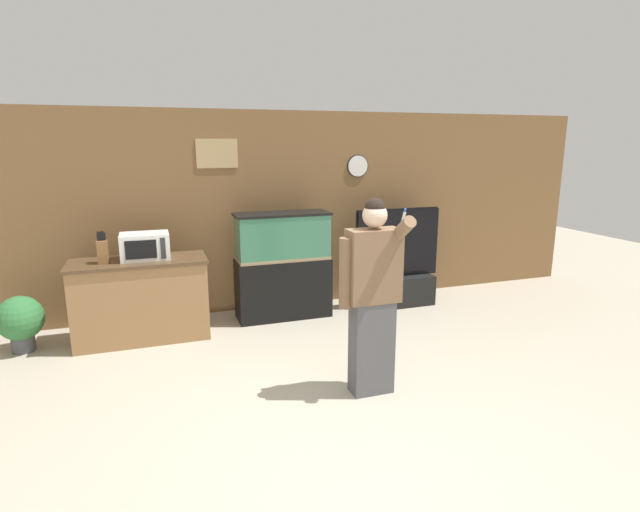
# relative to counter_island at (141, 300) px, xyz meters

# --- Properties ---
(ground_plane) EXTENTS (18.00, 18.00, 0.00)m
(ground_plane) POSITION_rel_counter_island_xyz_m (1.47, -2.47, -0.46)
(ground_plane) COLOR #B2A893
(wall_back_paneled) EXTENTS (10.00, 0.08, 2.60)m
(wall_back_paneled) POSITION_rel_counter_island_xyz_m (1.47, 0.68, 0.84)
(wall_back_paneled) COLOR brown
(wall_back_paneled) RESTS_ON ground_plane
(counter_island) EXTENTS (1.47, 0.63, 0.93)m
(counter_island) POSITION_rel_counter_island_xyz_m (0.00, 0.00, 0.00)
(counter_island) COLOR olive
(counter_island) RESTS_ON ground_plane
(microwave) EXTENTS (0.52, 0.38, 0.29)m
(microwave) POSITION_rel_counter_island_xyz_m (0.08, 0.04, 0.61)
(microwave) COLOR white
(microwave) RESTS_ON counter_island
(knife_block) EXTENTS (0.11, 0.11, 0.35)m
(knife_block) POSITION_rel_counter_island_xyz_m (-0.35, -0.04, 0.60)
(knife_block) COLOR brown
(knife_block) RESTS_ON counter_island
(aquarium_on_stand) EXTENTS (1.18, 0.46, 1.35)m
(aquarium_on_stand) POSITION_rel_counter_island_xyz_m (1.71, 0.21, 0.21)
(aquarium_on_stand) COLOR black
(aquarium_on_stand) RESTS_ON ground_plane
(tv_on_stand) EXTENTS (1.22, 0.40, 1.34)m
(tv_on_stand) POSITION_rel_counter_island_xyz_m (3.30, 0.16, -0.08)
(tv_on_stand) COLOR black
(tv_on_stand) RESTS_ON ground_plane
(person_standing) EXTENTS (0.55, 0.42, 1.75)m
(person_standing) POSITION_rel_counter_island_xyz_m (1.93, -1.98, 0.45)
(person_standing) COLOR #515156
(person_standing) RESTS_ON ground_plane
(potted_plant) EXTENTS (0.48, 0.48, 0.61)m
(potted_plant) POSITION_rel_counter_island_xyz_m (-1.23, 0.04, -0.11)
(potted_plant) COLOR #4C4C51
(potted_plant) RESTS_ON ground_plane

